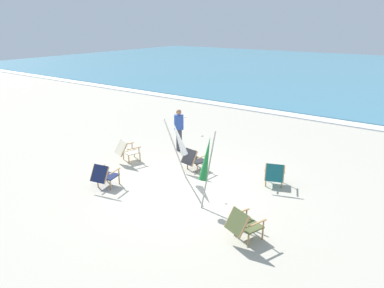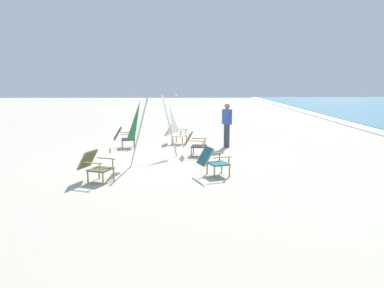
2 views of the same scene
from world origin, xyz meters
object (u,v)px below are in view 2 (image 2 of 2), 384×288
at_px(beach_chair_far_center, 175,133).
at_px(beach_chair_front_left, 124,137).
at_px(umbrella_furled_white, 172,116).
at_px(person_near_chairs, 227,125).
at_px(beach_chair_back_right, 194,143).
at_px(beach_chair_mid_center, 212,160).
at_px(beach_chair_back_left, 95,165).
at_px(umbrella_furled_green, 136,121).

relative_size(beach_chair_far_center, beach_chair_front_left, 1.06).
height_order(umbrella_furled_white, person_near_chairs, umbrella_furled_white).
xyz_separation_m(beach_chair_far_center, beach_chair_back_right, (2.40, 0.70, 0.00)).
height_order(beach_chair_far_center, person_near_chairs, person_near_chairs).
distance_m(beach_chair_far_center, beach_chair_front_left, 2.11).
distance_m(beach_chair_front_left, umbrella_furled_white, 2.47).
relative_size(beach_chair_mid_center, beach_chair_back_left, 1.00).
bearing_deg(beach_chair_front_left, umbrella_furled_green, 16.39).
xyz_separation_m(beach_chair_front_left, umbrella_furled_green, (3.03, 0.89, 0.93)).
bearing_deg(person_near_chairs, beach_chair_front_left, -88.06).
bearing_deg(beach_chair_far_center, person_near_chairs, 66.41).
height_order(beach_chair_mid_center, person_near_chairs, person_near_chairs).
xyz_separation_m(beach_chair_far_center, umbrella_furled_white, (2.36, -0.03, 0.90)).
relative_size(beach_chair_mid_center, person_near_chairs, 0.57).
xyz_separation_m(beach_chair_far_center, beach_chair_back_left, (5.56, -1.81, 0.00)).
xyz_separation_m(beach_chair_far_center, umbrella_furled_green, (4.00, -0.98, 0.93)).
relative_size(umbrella_furled_green, person_near_chairs, 1.27).
xyz_separation_m(beach_chair_back_right, beach_chair_front_left, (-1.42, -2.57, -0.00)).
relative_size(beach_chair_back_right, person_near_chairs, 0.51).
height_order(beach_chair_mid_center, beach_chair_back_left, beach_chair_back_left).
height_order(beach_chair_mid_center, umbrella_furled_white, umbrella_furled_white).
xyz_separation_m(umbrella_furled_white, person_near_chairs, (-1.51, 1.98, -0.49)).
xyz_separation_m(beach_chair_front_left, person_near_chairs, (-0.13, 3.81, 0.42)).
relative_size(beach_chair_back_left, umbrella_furled_green, 0.45).
distance_m(beach_chair_mid_center, person_near_chairs, 4.31).
distance_m(beach_chair_mid_center, umbrella_furled_white, 3.08).
bearing_deg(beach_chair_back_right, person_near_chairs, 141.29).
bearing_deg(beach_chair_back_right, beach_chair_front_left, -118.96).
height_order(beach_chair_mid_center, beach_chair_front_left, same).
relative_size(beach_chair_mid_center, umbrella_furled_white, 0.45).
distance_m(beach_chair_mid_center, beach_chair_back_right, 2.70).
xyz_separation_m(beach_chair_back_right, person_near_chairs, (-1.55, 1.24, 0.42)).
bearing_deg(umbrella_furled_green, beach_chair_far_center, 166.23).
relative_size(beach_chair_far_center, beach_chair_mid_center, 1.00).
bearing_deg(umbrella_furled_green, beach_chair_mid_center, 63.47).
height_order(umbrella_furled_green, person_near_chairs, umbrella_furled_green).
relative_size(beach_chair_far_center, umbrella_furled_white, 0.45).
height_order(beach_chair_far_center, beach_chair_back_right, beach_chair_back_right).
bearing_deg(umbrella_furled_white, person_near_chairs, 127.39).
height_order(beach_chair_mid_center, umbrella_furled_green, umbrella_furled_green).
bearing_deg(person_near_chairs, beach_chair_far_center, -113.59).
xyz_separation_m(beach_chair_front_left, umbrella_furled_white, (1.38, 1.84, 0.90)).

